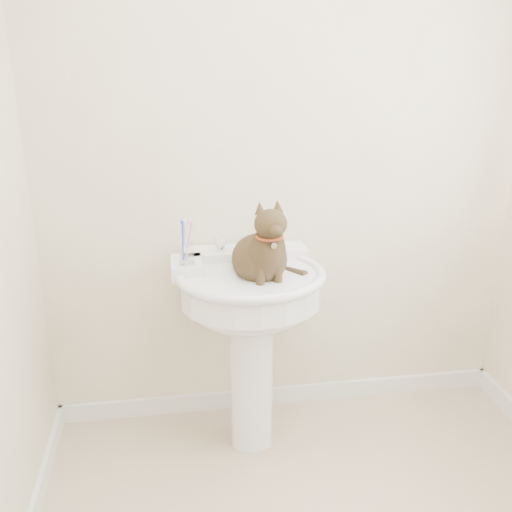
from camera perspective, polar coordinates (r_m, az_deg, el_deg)
name	(u,v)px	position (r m, az deg, el deg)	size (l,w,h in m)	color
wall_back	(286,159)	(2.55, 3.04, 9.63)	(2.20, 0.00, 2.50)	beige
baseboard_back	(282,395)	(3.00, 2.65, -13.69)	(2.20, 0.02, 0.09)	white
pedestal_sink	(250,306)	(2.41, -0.56, -5.00)	(0.64, 0.62, 0.88)	white
faucet	(246,242)	(2.47, -1.04, 1.38)	(0.28, 0.12, 0.14)	silver
soap_bar	(263,241)	(2.58, 0.75, 1.52)	(0.09, 0.06, 0.03)	#E9422A
toothbrush_cup	(186,253)	(2.34, -6.99, 0.29)	(0.07, 0.07, 0.18)	silver
cat	(262,254)	(2.29, 0.61, 0.23)	(0.25, 0.31, 0.46)	#493C1F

